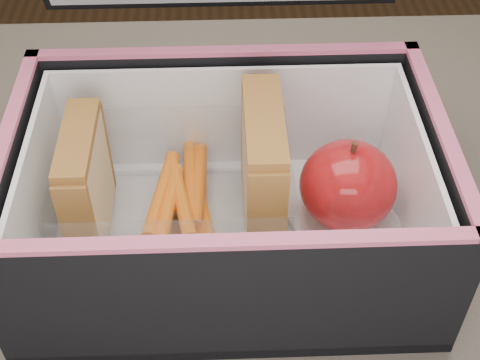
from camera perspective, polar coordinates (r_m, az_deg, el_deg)
The scene contains 8 objects.
kitchen_table at distance 0.60m, azimuth 6.64°, elevation -14.79°, with size 1.20×0.80×0.75m.
lunch_bag at distance 0.50m, azimuth -1.12°, elevation -0.17°, with size 0.31×0.29×0.30m.
plastic_tub at distance 0.52m, azimuth -5.48°, elevation -1.24°, with size 0.18×0.13×0.07m, color white, non-canonical shape.
sandwich_left at distance 0.52m, azimuth -12.97°, elevation -0.28°, with size 0.02×0.09×0.10m.
sandwich_right at distance 0.50m, azimuth 1.94°, elevation 0.65°, with size 0.03×0.10×0.11m.
carrot_sticks at distance 0.54m, azimuth -4.82°, elevation -1.37°, with size 0.06×0.13×0.03m.
paper_napkin at distance 0.55m, azimuth 8.40°, elevation -2.93°, with size 0.08×0.09×0.01m, color white.
red_apple at distance 0.52m, azimuth 9.20°, elevation -0.45°, with size 0.08×0.08×0.08m.
Camera 1 is at (-0.08, -0.30, 1.17)m, focal length 50.00 mm.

